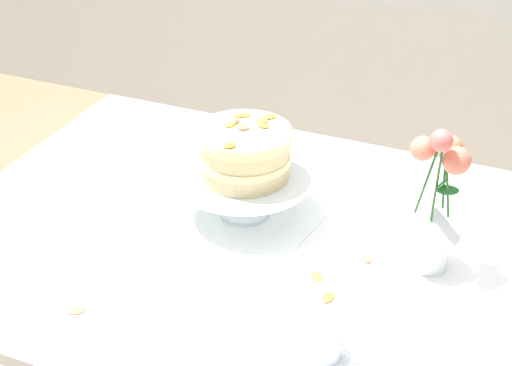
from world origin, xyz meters
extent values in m
cube|color=white|center=(0.00, 0.00, 0.72)|extent=(1.40, 1.00, 0.03)
cylinder|color=brown|center=(-0.60, 0.40, 0.35)|extent=(0.06, 0.06, 0.71)
cube|color=white|center=(-0.08, 0.07, 0.74)|extent=(0.36, 0.36, 0.00)
cylinder|color=silver|center=(-0.08, 0.07, 0.75)|extent=(0.11, 0.11, 0.01)
cylinder|color=silver|center=(-0.08, 0.07, 0.79)|extent=(0.03, 0.03, 0.07)
cylinder|color=silver|center=(-0.08, 0.07, 0.83)|extent=(0.29, 0.29, 0.01)
cylinder|color=beige|center=(-0.08, 0.07, 0.86)|extent=(0.19, 0.19, 0.04)
cylinder|color=beige|center=(-0.08, 0.07, 0.88)|extent=(0.20, 0.20, 0.02)
cylinder|color=beige|center=(-0.08, 0.07, 0.91)|extent=(0.19, 0.19, 0.04)
cylinder|color=beige|center=(-0.08, 0.07, 0.94)|extent=(0.20, 0.20, 0.02)
ellipsoid|color=yellow|center=(-0.11, 0.13, 0.95)|extent=(0.04, 0.03, 0.01)
ellipsoid|color=orange|center=(-0.05, 0.10, 0.95)|extent=(0.03, 0.03, 0.01)
ellipsoid|color=yellow|center=(-0.06, 0.15, 0.95)|extent=(0.04, 0.04, 0.01)
ellipsoid|color=orange|center=(-0.08, -0.01, 0.95)|extent=(0.03, 0.04, 0.01)
ellipsoid|color=yellow|center=(-0.12, 0.08, 0.95)|extent=(0.02, 0.03, 0.01)
ellipsoid|color=#E56B51|center=(-0.09, 0.08, 0.95)|extent=(0.03, 0.03, 0.01)
ellipsoid|color=#E56B51|center=(-0.11, 0.10, 0.95)|extent=(0.02, 0.03, 0.01)
ellipsoid|color=yellow|center=(-0.06, 0.12, 0.95)|extent=(0.03, 0.03, 0.01)
cylinder|color=silver|center=(0.33, 0.04, 0.78)|extent=(0.07, 0.07, 0.08)
cone|color=silver|center=(0.33, 0.04, 0.85)|extent=(0.11, 0.11, 0.06)
cylinder|color=#2D6028|center=(0.35, 0.05, 0.92)|extent=(0.02, 0.01, 0.12)
sphere|color=#E7725A|center=(0.36, 0.05, 0.98)|extent=(0.05, 0.05, 0.05)
ellipsoid|color=#236B2D|center=(0.35, 0.05, 0.92)|extent=(0.05, 0.03, 0.02)
cylinder|color=#2D6028|center=(0.34, 0.07, 0.93)|extent=(0.01, 0.03, 0.14)
sphere|color=#E07756|center=(0.34, 0.08, 1.00)|extent=(0.04, 0.04, 0.04)
cylinder|color=#2D6028|center=(0.31, 0.04, 0.93)|extent=(0.03, 0.01, 0.14)
sphere|color=#EC7A60|center=(0.30, 0.04, 1.00)|extent=(0.05, 0.05, 0.05)
cylinder|color=#2D6028|center=(0.33, 0.03, 0.95)|extent=(0.01, 0.02, 0.17)
sphere|color=#E7685F|center=(0.33, 0.02, 1.03)|extent=(0.04, 0.04, 0.04)
ellipsoid|color=#236B2D|center=(0.34, 0.04, 0.94)|extent=(0.03, 0.05, 0.02)
cylinder|color=white|center=(0.22, -0.29, 0.74)|extent=(0.14, 0.14, 0.01)
cylinder|color=white|center=(0.22, -0.29, 0.77)|extent=(0.08, 0.08, 0.05)
torus|color=white|center=(0.27, -0.29, 0.77)|extent=(0.03, 0.01, 0.03)
ellipsoid|color=orange|center=(0.18, -0.13, 0.74)|extent=(0.02, 0.04, 0.01)
ellipsoid|color=yellow|center=(0.14, -0.08, 0.74)|extent=(0.04, 0.04, 0.00)
ellipsoid|color=#E56B51|center=(0.21, 0.02, 0.74)|extent=(0.04, 0.04, 0.01)
ellipsoid|color=#E56B51|center=(-0.24, -0.35, 0.74)|extent=(0.04, 0.04, 0.00)
camera|label=1|loc=(0.53, -1.28, 1.71)|focal=56.16mm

